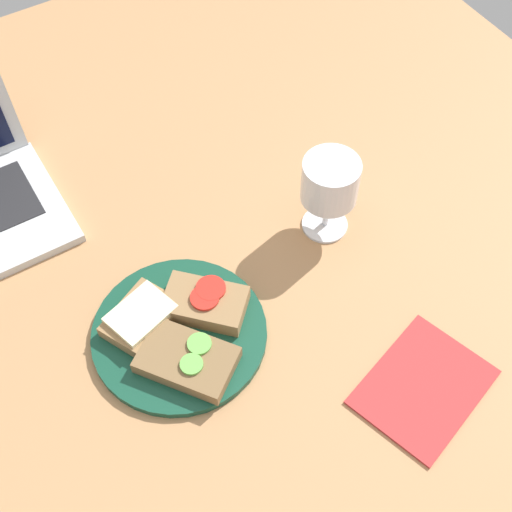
{
  "coord_description": "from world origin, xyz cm",
  "views": [
    {
      "loc": [
        -20.64,
        -45.65,
        82.3
      ],
      "look_at": [
        6.47,
        -1.08,
        8.0
      ],
      "focal_mm": 50.0,
      "sensor_mm": 36.0,
      "label": 1
    }
  ],
  "objects_px": {
    "sandwich_with_cheese": "(143,319)",
    "sandwich_with_tomato": "(205,302)",
    "wine_glass": "(330,185)",
    "sandwich_with_cucumber": "(187,360)",
    "napkin": "(423,387)",
    "plate": "(179,333)"
  },
  "relations": [
    {
      "from": "sandwich_with_cucumber",
      "to": "sandwich_with_tomato",
      "type": "bearing_deg",
      "value": 45.54
    },
    {
      "from": "plate",
      "to": "sandwich_with_cheese",
      "type": "bearing_deg",
      "value": 135.4
    },
    {
      "from": "sandwich_with_cheese",
      "to": "wine_glass",
      "type": "relative_size",
      "value": 0.88
    },
    {
      "from": "sandwich_with_cheese",
      "to": "sandwich_with_tomato",
      "type": "xyz_separation_m",
      "value": [
        0.08,
        -0.02,
        0.0
      ]
    },
    {
      "from": "sandwich_with_cucumber",
      "to": "sandwich_with_tomato",
      "type": "distance_m",
      "value": 0.08
    },
    {
      "from": "sandwich_with_cucumber",
      "to": "wine_glass",
      "type": "height_order",
      "value": "wine_glass"
    },
    {
      "from": "sandwich_with_cheese",
      "to": "sandwich_with_tomato",
      "type": "bearing_deg",
      "value": -14.35
    },
    {
      "from": "sandwich_with_cucumber",
      "to": "napkin",
      "type": "relative_size",
      "value": 0.85
    },
    {
      "from": "sandwich_with_cheese",
      "to": "plate",
      "type": "bearing_deg",
      "value": -44.6
    },
    {
      "from": "sandwich_with_tomato",
      "to": "napkin",
      "type": "height_order",
      "value": "sandwich_with_tomato"
    },
    {
      "from": "plate",
      "to": "wine_glass",
      "type": "bearing_deg",
      "value": 11.01
    },
    {
      "from": "wine_glass",
      "to": "plate",
      "type": "bearing_deg",
      "value": -168.99
    },
    {
      "from": "sandwich_with_tomato",
      "to": "sandwich_with_cheese",
      "type": "bearing_deg",
      "value": 165.65
    },
    {
      "from": "plate",
      "to": "sandwich_with_cucumber",
      "type": "relative_size",
      "value": 1.64
    },
    {
      "from": "sandwich_with_cucumber",
      "to": "sandwich_with_cheese",
      "type": "bearing_deg",
      "value": 105.65
    },
    {
      "from": "napkin",
      "to": "sandwich_with_cheese",
      "type": "bearing_deg",
      "value": 135.28
    },
    {
      "from": "sandwich_with_cheese",
      "to": "wine_glass",
      "type": "xyz_separation_m",
      "value": [
        0.29,
        0.02,
        0.06
      ]
    },
    {
      "from": "napkin",
      "to": "sandwich_with_cucumber",
      "type": "bearing_deg",
      "value": 143.29
    },
    {
      "from": "plate",
      "to": "sandwich_with_cheese",
      "type": "distance_m",
      "value": 0.05
    },
    {
      "from": "sandwich_with_cheese",
      "to": "wine_glass",
      "type": "height_order",
      "value": "wine_glass"
    },
    {
      "from": "sandwich_with_cucumber",
      "to": "sandwich_with_tomato",
      "type": "height_order",
      "value": "sandwich_with_tomato"
    },
    {
      "from": "plate",
      "to": "napkin",
      "type": "relative_size",
      "value": 1.4
    }
  ]
}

